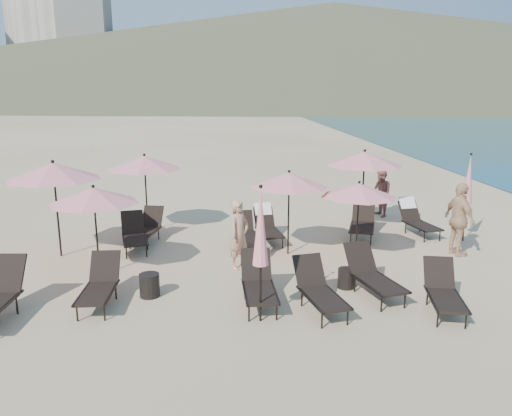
{
  "coord_description": "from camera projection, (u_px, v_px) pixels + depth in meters",
  "views": [
    {
      "loc": [
        -1.57,
        -9.37,
        4.13
      ],
      "look_at": [
        -0.91,
        3.5,
        1.1
      ],
      "focal_mm": 35.0,
      "sensor_mm": 36.0,
      "label": 1
    }
  ],
  "objects": [
    {
      "name": "ground",
      "position": [
        309.0,
        299.0,
        10.13
      ],
      "size": [
        800.0,
        800.0,
        0.0
      ],
      "primitive_type": "plane",
      "color": "#D6BA8C",
      "rests_on": "ground"
    },
    {
      "name": "volcanic_headland",
      "position": [
        350.0,
        53.0,
        301.85
      ],
      "size": [
        690.0,
        690.0,
        55.0
      ],
      "color": "brown",
      "rests_on": "ground"
    },
    {
      "name": "hotel_skyline",
      "position": [
        55.0,
        52.0,
        263.6
      ],
      "size": [
        109.0,
        82.0,
        55.0
      ],
      "color": "beige",
      "rests_on": "ground"
    },
    {
      "name": "lounger_1",
      "position": [
        100.0,
        284.0,
        9.8
      ],
      "size": [
        0.61,
        1.58,
        0.9
      ],
      "rotation": [
        0.0,
        0.0,
        0.01
      ],
      "color": "black",
      "rests_on": "ground"
    },
    {
      "name": "lounger_2",
      "position": [
        259.0,
        283.0,
        9.83
      ],
      "size": [
        0.7,
        1.66,
        0.94
      ],
      "rotation": [
        0.0,
        0.0,
        0.05
      ],
      "color": "black",
      "rests_on": "ground"
    },
    {
      "name": "lounger_3",
      "position": [
        319.0,
        289.0,
        9.56
      ],
      "size": [
        0.95,
        1.69,
        0.92
      ],
      "rotation": [
        0.0,
        0.0,
        0.23
      ],
      "color": "black",
      "rests_on": "ground"
    },
    {
      "name": "lounger_4",
      "position": [
        373.0,
        275.0,
        10.26
      ],
      "size": [
        1.05,
        1.77,
        0.95
      ],
      "rotation": [
        0.0,
        0.0,
        0.27
      ],
      "color": "black",
      "rests_on": "ground"
    },
    {
      "name": "lounger_5",
      "position": [
        444.0,
        291.0,
        9.51
      ],
      "size": [
        0.86,
        1.62,
        0.89
      ],
      "rotation": [
        0.0,
        0.0,
        -0.19
      ],
      "color": "black",
      "rests_on": "ground"
    },
    {
      "name": "lounger_6",
      "position": [
        134.0,
        234.0,
        13.25
      ],
      "size": [
        0.97,
        1.69,
        0.92
      ],
      "rotation": [
        0.0,
        0.0,
        0.24
      ],
      "color": "black",
      "rests_on": "ground"
    },
    {
      "name": "lounger_7",
      "position": [
        147.0,
        227.0,
        13.93
      ],
      "size": [
        0.85,
        1.63,
        0.89
      ],
      "rotation": [
        0.0,
        0.0,
        -0.17
      ],
      "color": "black",
      "rests_on": "ground"
    },
    {
      "name": "lounger_8",
      "position": [
        245.0,
        231.0,
        13.63
      ],
      "size": [
        0.68,
        1.51,
        0.84
      ],
      "rotation": [
        0.0,
        0.0,
        0.09
      ],
      "color": "black",
      "rests_on": "ground"
    },
    {
      "name": "lounger_9",
      "position": [
        267.0,
        225.0,
        14.01
      ],
      "size": [
        0.81,
        1.62,
        0.97
      ],
      "rotation": [
        0.0,
        0.0,
        0.17
      ],
      "color": "black",
      "rests_on": "ground"
    },
    {
      "name": "lounger_10",
      "position": [
        362.0,
        222.0,
        14.35
      ],
      "size": [
        1.14,
        1.84,
        0.99
      ],
      "rotation": [
        0.0,
        0.0,
        -0.3
      ],
      "color": "black",
      "rests_on": "ground"
    },
    {
      "name": "lounger_11",
      "position": [
        416.0,
        218.0,
        14.67
      ],
      "size": [
        0.91,
        1.7,
        1.01
      ],
      "rotation": [
        0.0,
        0.0,
        0.21
      ],
      "color": "black",
      "rests_on": "ground"
    },
    {
      "name": "umbrella_open_0",
      "position": [
        94.0,
        196.0,
        11.01
      ],
      "size": [
        1.97,
        1.97,
        2.12
      ],
      "color": "black",
      "rests_on": "ground"
    },
    {
      "name": "umbrella_open_1",
      "position": [
        289.0,
        180.0,
        12.53
      ],
      "size": [
        2.05,
        2.05,
        2.21
      ],
      "color": "black",
      "rests_on": "ground"
    },
    {
      "name": "umbrella_open_2",
      "position": [
        359.0,
        190.0,
        12.12
      ],
      "size": [
        1.87,
        1.87,
        2.01
      ],
      "color": "black",
      "rests_on": "ground"
    },
    {
      "name": "umbrella_open_3",
      "position": [
        145.0,
        163.0,
        14.55
      ],
      "size": [
        2.2,
        2.2,
        2.36
      ],
      "color": "black",
      "rests_on": "ground"
    },
    {
      "name": "umbrella_open_4",
      "position": [
        364.0,
        159.0,
        14.73
      ],
      "size": [
        2.29,
        2.29,
        2.46
      ],
      "color": "black",
      "rests_on": "ground"
    },
    {
      "name": "umbrella_open_5",
      "position": [
        53.0,
        171.0,
        12.3
      ],
      "size": [
        2.31,
        2.31,
        2.49
      ],
      "color": "black",
      "rests_on": "ground"
    },
    {
      "name": "umbrella_closed_0",
      "position": [
        261.0,
        228.0,
        8.77
      ],
      "size": [
        0.3,
        0.3,
        2.56
      ],
      "color": "black",
      "rests_on": "ground"
    },
    {
      "name": "umbrella_closed_1",
      "position": [
        469.0,
        180.0,
        13.7
      ],
      "size": [
        0.29,
        0.29,
        2.49
      ],
      "color": "black",
      "rests_on": "ground"
    },
    {
      "name": "side_table_0",
      "position": [
        149.0,
        285.0,
        10.23
      ],
      "size": [
        0.42,
        0.42,
        0.48
      ],
      "primitive_type": "cylinder",
      "color": "black",
      "rests_on": "ground"
    },
    {
      "name": "side_table_1",
      "position": [
        346.0,
        278.0,
        10.69
      ],
      "size": [
        0.37,
        0.37,
        0.43
      ],
      "primitive_type": "cylinder",
      "color": "black",
      "rests_on": "ground"
    },
    {
      "name": "beachgoer_a",
      "position": [
        239.0,
        234.0,
        11.77
      ],
      "size": [
        0.69,
        0.72,
        1.66
      ],
      "primitive_type": "imported",
      "rotation": [
        0.0,
        0.0,
        0.91
      ],
      "color": "tan",
      "rests_on": "ground"
    },
    {
      "name": "beachgoer_b",
      "position": [
        381.0,
        193.0,
        16.66
      ],
      "size": [
        0.73,
        0.87,
        1.61
      ],
      "primitive_type": "imported",
      "rotation": [
        0.0,
        0.0,
        -1.4
      ],
      "color": "#A66255",
      "rests_on": "ground"
    },
    {
      "name": "beachgoer_c",
      "position": [
        459.0,
        220.0,
        12.66
      ],
      "size": [
        0.67,
        1.18,
        1.89
      ],
      "primitive_type": "imported",
      "rotation": [
        0.0,
        0.0,
        1.77
      ],
      "color": "tan",
      "rests_on": "ground"
    }
  ]
}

